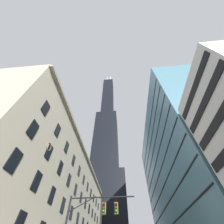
# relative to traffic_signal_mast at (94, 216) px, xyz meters

# --- Properties ---
(station_building) EXTENTS (14.57, 65.11, 23.42)m
(station_building) POSITION_rel_traffic_signal_mast_xyz_m (-14.49, 22.61, 6.92)
(station_building) COLOR #B2A88E
(station_building) RESTS_ON ground
(dark_skyscraper) EXTENTS (29.89, 29.89, 208.53)m
(dark_skyscraper) POSITION_rel_traffic_signal_mast_xyz_m (-10.72, 81.87, 57.60)
(dark_skyscraper) COLOR black
(dark_skyscraper) RESTS_ON ground
(glass_office_midrise) EXTENTS (18.67, 53.16, 42.99)m
(glass_office_midrise) POSITION_rel_traffic_signal_mast_xyz_m (23.74, 27.15, 16.73)
(glass_office_midrise) COLOR teal
(glass_office_midrise) RESTS_ON ground
(traffic_signal_mast) EXTENTS (7.58, 0.63, 6.56)m
(traffic_signal_mast) POSITION_rel_traffic_signal_mast_xyz_m (0.00, 0.00, 0.00)
(traffic_signal_mast) COLOR black
(traffic_signal_mast) RESTS_ON sidewalk_left
(street_lamppost) EXTENTS (2.54, 0.32, 8.18)m
(street_lamppost) POSITION_rel_traffic_signal_mast_xyz_m (-4.55, 5.51, 0.23)
(street_lamppost) COLOR #47474C
(street_lamppost) RESTS_ON sidewalk_left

